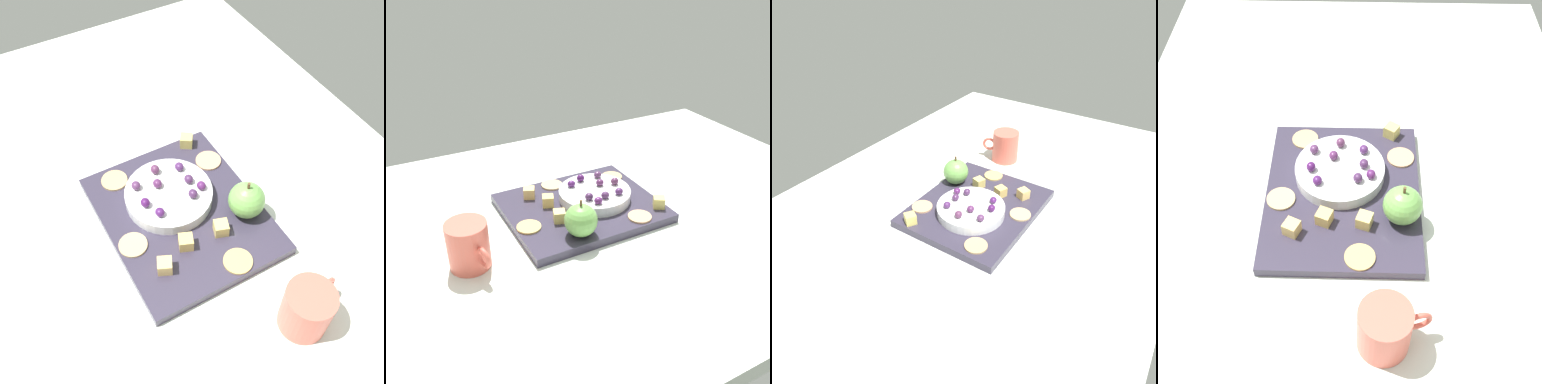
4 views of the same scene
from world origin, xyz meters
The scene contains 23 objects.
table centered at (0.00, 0.00, 1.74)cm, with size 138.40×90.51×3.49cm, color silver.
platter centered at (2.86, 1.61, 4.46)cm, with size 32.41×26.80×1.94cm, color #342F41.
serving_dish centered at (6.61, 2.22, 6.56)cm, with size 15.91×15.91×2.27cm, color white.
apple_whole centered at (-2.58, -8.39, 8.70)cm, with size 6.54×6.54×6.54cm, color #70B052.
apple_stem centered at (-2.58, -8.39, 12.57)cm, with size 0.50×0.50×1.20cm, color brown.
cheese_cube_0 centered at (-3.76, 4.42, 6.62)cm, with size 2.39×2.39×2.39cm, color #E6C267.
cheese_cube_1 centered at (-6.02, 9.59, 6.62)cm, with size 2.39×2.39×2.39cm, color #EEC670.
cheese_cube_2 centered at (-4.22, -2.22, 6.62)cm, with size 2.39×2.39×2.39cm, color #E6CD6E.
cheese_cube_3 centered at (17.10, -7.27, 6.62)cm, with size 2.39×2.39×2.39cm, color #E2CF69.
cracker_0 centered at (15.46, 9.20, 5.62)cm, with size 4.94×4.94×0.40cm, color tan.
cracker_1 centered at (11.09, -8.82, 5.62)cm, with size 4.94×4.94×0.40cm, color tan.
cracker_2 centered at (-10.70, -1.56, 5.62)cm, with size 4.94×4.94×0.40cm, color tan.
cracker_3 centered at (0.73, 12.19, 5.62)cm, with size 4.94×4.94×0.40cm, color tan.
grape_0 centered at (2.70, 5.91, 8.44)cm, with size 1.81×1.63×1.50cm, color #491D5D.
grape_1 centered at (4.31, -3.25, 8.45)cm, with size 1.81×1.63×1.51cm, color #54205C.
grape_2 centered at (3.38, -1.00, 8.51)cm, with size 1.81×1.63×1.63cm, color #45264F.
grape_3 centered at (10.24, -1.97, 8.45)cm, with size 1.81×1.63×1.52cm, color #4B255B.
grape_4 centered at (11.80, 2.27, 8.53)cm, with size 1.81×1.63×1.67cm, color #582C4F.
grape_5 centered at (8.58, 3.39, 8.49)cm, with size 1.81×1.63×1.58cm, color #552655.
grape_6 centered at (10.08, 6.96, 8.47)cm, with size 1.81×1.63×1.54cm, color #532E57.
grape_7 centered at (6.73, -2.01, 8.48)cm, with size 1.81×1.63×1.57cm, color #482851.
grape_8 centered at (5.73, 7.20, 8.54)cm, with size 1.81×1.63×1.68cm, color #471755.
cup centered at (-23.62, -5.14, 7.98)cm, with size 7.60×10.66×8.99cm.
Camera 4 is at (-52.70, -1.07, 72.53)cm, focal length 46.61 mm.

